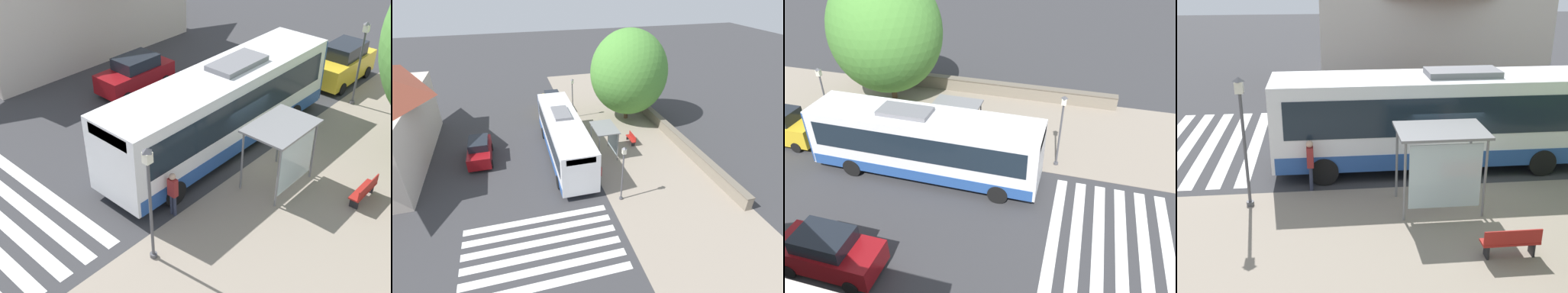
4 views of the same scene
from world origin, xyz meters
TOP-DOWN VIEW (x-y plane):
  - ground_plane at (0.00, 0.00)m, footprint 120.00×120.00m
  - sidewalk_plaza at (-4.50, 0.00)m, footprint 9.00×44.00m
  - crosswalk_stripes at (5.00, 9.59)m, footprint 9.00×5.25m
  - stone_wall at (-8.55, 0.00)m, footprint 0.60×20.00m
  - bus at (1.79, 0.10)m, footprint 2.78×11.97m
  - bus_shelter at (-1.67, 0.73)m, footprint 1.89×2.73m
  - pedestrian at (0.15, 4.76)m, footprint 0.34×0.24m
  - bench at (-4.53, -0.51)m, footprint 0.40×1.55m
  - street_lamp_near at (-0.61, -7.34)m, footprint 0.28×0.28m
  - street_lamp_far at (-0.85, 6.70)m, footprint 0.28×0.28m
  - shade_tree at (-5.99, -5.68)m, footprint 7.59×7.59m
  - parked_car_behind_bus at (1.16, -9.36)m, footprint 1.92×4.37m
  - parked_car_far_lane at (8.65, -1.11)m, footprint 1.90×4.15m

SIDE VIEW (x-z plane):
  - ground_plane at x=0.00m, z-range 0.00..0.00m
  - crosswalk_stripes at x=5.00m, z-range 0.00..0.01m
  - sidewalk_plaza at x=-4.50m, z-range 0.00..0.02m
  - bench at x=-4.53m, z-range 0.03..0.91m
  - stone_wall at x=-8.55m, z-range 0.01..1.02m
  - parked_car_far_lane at x=8.65m, z-range -0.02..1.84m
  - parked_car_behind_bus at x=1.16m, z-range -0.04..2.10m
  - pedestrian at x=0.15m, z-range 0.17..1.97m
  - bus at x=1.79m, z-range 0.06..3.79m
  - bus_shelter at x=-1.67m, z-range 0.87..3.49m
  - street_lamp_far at x=-0.85m, z-range 0.40..4.61m
  - street_lamp_near at x=-0.61m, z-range 0.40..4.64m
  - shade_tree at x=-5.99m, z-range 0.39..9.53m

